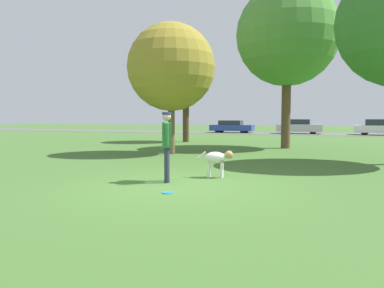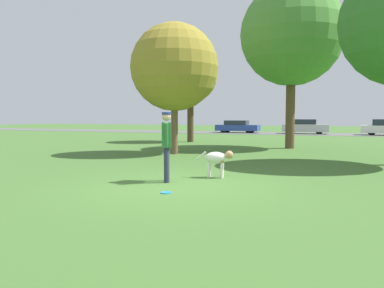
# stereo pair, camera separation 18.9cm
# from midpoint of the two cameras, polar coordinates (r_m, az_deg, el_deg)

# --- Properties ---
(ground_plane) EXTENTS (120.00, 120.00, 0.00)m
(ground_plane) POSITION_cam_midpoint_polar(r_m,az_deg,el_deg) (8.67, -1.52, -6.33)
(ground_plane) COLOR #426B2D
(far_road_strip) EXTENTS (120.00, 6.00, 0.01)m
(far_road_strip) POSITION_cam_midpoint_polar(r_m,az_deg,el_deg) (36.28, 16.19, 1.51)
(far_road_strip) COLOR #5B5B59
(far_road_strip) RESTS_ON ground_plane
(person) EXTENTS (0.39, 0.69, 1.69)m
(person) POSITION_cam_midpoint_polar(r_m,az_deg,el_deg) (9.05, -3.30, 0.55)
(person) COLOR #2D334C
(person) RESTS_ON ground_plane
(dog) EXTENTS (0.98, 0.38, 0.71)m
(dog) POSITION_cam_midpoint_polar(r_m,az_deg,el_deg) (9.72, 4.50, -2.24)
(dog) COLOR silver
(dog) RESTS_ON ground_plane
(frisbee) EXTENTS (0.24, 0.24, 0.02)m
(frisbee) POSITION_cam_midpoint_polar(r_m,az_deg,el_deg) (7.83, -3.28, -7.41)
(frisbee) COLOR #268CE5
(frisbee) RESTS_ON ground_plane
(tree_near_left) EXTENTS (3.69, 3.69, 5.51)m
(tree_near_left) POSITION_cam_midpoint_polar(r_m,az_deg,el_deg) (16.07, -2.37, 11.60)
(tree_near_left) COLOR brown
(tree_near_left) RESTS_ON ground_plane
(tree_mid_center) EXTENTS (5.04, 5.04, 8.15)m
(tree_mid_center) POSITION_cam_midpoint_polar(r_m,az_deg,el_deg) (19.79, 15.23, 15.77)
(tree_mid_center) COLOR brown
(tree_mid_center) RESTS_ON ground_plane
(tree_far_left) EXTENTS (3.37, 3.37, 5.84)m
(tree_far_left) POSITION_cam_midpoint_polar(r_m,az_deg,el_deg) (23.69, -0.01, 10.32)
(tree_far_left) COLOR #4C3826
(tree_far_left) RESTS_ON ground_plane
(parked_car_blue) EXTENTS (4.23, 1.71, 1.22)m
(parked_car_blue) POSITION_cam_midpoint_polar(r_m,az_deg,el_deg) (37.40, 7.08, 2.65)
(parked_car_blue) COLOR #284293
(parked_car_blue) RESTS_ON ground_plane
(parked_car_silver) EXTENTS (4.14, 1.82, 1.35)m
(parked_car_silver) POSITION_cam_midpoint_polar(r_m,az_deg,el_deg) (36.33, 17.02, 2.54)
(parked_car_silver) COLOR #B7B7BC
(parked_car_silver) RESTS_ON ground_plane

